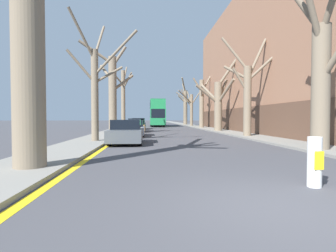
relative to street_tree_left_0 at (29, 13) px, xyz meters
The scene contains 21 objects.
ground_plane 7.84m from the street_tree_left_0, 32.96° to the right, with size 300.00×300.00×0.00m, color #424247.
sidewalk_left 46.66m from the street_tree_left_0, 90.41° to the left, with size 2.46×120.00×0.12m, color gray.
sidewalk_right 48.00m from the street_tree_left_0, 76.39° to the left, with size 2.46×120.00×0.12m, color gray.
building_facade_right 26.69m from the street_tree_left_0, 48.83° to the left, with size 10.08×32.16×14.45m.
kerb_line_stripe 46.68m from the street_tree_left_0, 88.68° to the left, with size 0.24×120.00×0.01m, color yellow.
street_tree_left_0 is the anchor object (origin of this frame).
street_tree_left_1 8.46m from the street_tree_left_0, 89.12° to the left, with size 4.13×3.84×7.73m.
street_tree_left_2 16.71m from the street_tree_left_0, 90.02° to the left, with size 4.63×3.34×8.25m.
street_tree_left_3 25.91m from the street_tree_left_0, 89.75° to the left, with size 2.70×4.09×8.26m.
street_tree_right_0 11.22m from the street_tree_left_0, 16.82° to the left, with size 2.28×3.08×8.14m.
street_tree_right_1 16.29m from the street_tree_left_0, 48.13° to the left, with size 3.90×1.75×7.82m.
street_tree_right_2 22.99m from the street_tree_left_0, 61.93° to the left, with size 4.64×5.41×7.93m.
street_tree_right_3 31.78m from the street_tree_left_0, 69.79° to the left, with size 3.32×3.37×8.15m.
street_tree_right_4 38.87m from the street_tree_left_0, 74.19° to the left, with size 4.59×3.51×6.69m.
street_tree_right_5 47.49m from the street_tree_left_0, 76.75° to the left, with size 2.46×3.17×9.63m.
double_decker_bus 39.73m from the street_tree_left_0, 83.02° to the left, with size 2.48×11.28×4.55m.
parked_car_0 8.76m from the street_tree_left_0, 75.49° to the left, with size 1.84×4.03×1.38m.
parked_car_1 14.65m from the street_tree_left_0, 81.93° to the left, with size 1.89×4.30×1.30m.
parked_car_2 21.37m from the street_tree_left_0, 84.58° to the left, with size 1.88×4.57×1.42m.
parked_car_3 27.59m from the street_tree_left_0, 85.83° to the left, with size 1.83×4.33×1.46m.
traffic_bollard 8.13m from the street_tree_left_0, 18.05° to the right, with size 0.29×0.30×1.08m.
Camera 1 is at (-2.20, -4.01, 1.48)m, focal length 28.00 mm.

